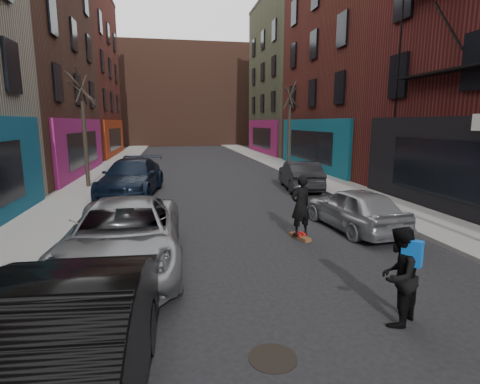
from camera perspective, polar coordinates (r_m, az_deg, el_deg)
name	(u,v)px	position (r m, az deg, el deg)	size (l,w,h in m)	color
sidewalk_left	(119,162)	(32.06, -17.99, 4.30)	(2.50, 84.00, 0.13)	gray
sidewalk_right	(268,160)	(32.86, 4.23, 4.93)	(2.50, 84.00, 0.13)	gray
buildings_right	(478,28)	(23.99, 32.55, 20.32)	(12.00, 56.00, 16.00)	#44231D
building_far	(183,97)	(57.78, -8.71, 14.17)	(40.00, 10.00, 14.00)	#47281E
tree_left_far	(84,120)	(20.05, -22.73, 10.02)	(2.00, 2.00, 6.50)	black
tree_right_far	(289,119)	(26.93, 7.53, 11.01)	(2.00, 2.00, 6.80)	black
parked_left_mid	(50,375)	(4.57, -26.96, -23.63)	(1.74, 4.98, 1.64)	black
parked_left_far	(124,235)	(8.97, -17.28, -6.35)	(2.54, 5.51, 1.53)	gray
parked_left_end	(132,177)	(17.83, -16.20, 2.17)	(2.29, 5.62, 1.63)	black
parked_right_far	(355,208)	(12.11, 17.07, -2.41)	(1.59, 3.96, 1.35)	#969A9E
parked_right_end	(300,175)	(18.83, 9.13, 2.56)	(1.50, 4.32, 1.42)	black
skateboard	(300,237)	(10.98, 9.08, -6.78)	(0.22, 0.80, 0.10)	brown
skateboarder	(301,205)	(10.74, 9.23, -2.04)	(0.64, 0.42, 1.76)	black
pedestrian	(399,276)	(6.77, 23.03, -11.64)	(1.02, 0.99, 1.66)	black
manhole	(273,358)	(5.84, 5.03, -23.88)	(0.70, 0.70, 0.01)	black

